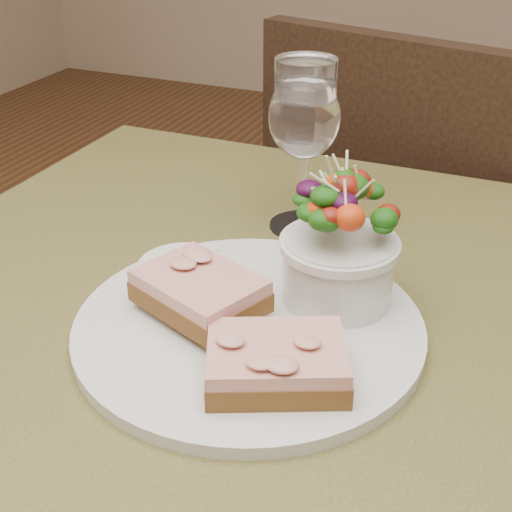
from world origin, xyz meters
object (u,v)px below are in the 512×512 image
at_px(salad_bowl, 340,241).
at_px(dinner_plate, 249,327).
at_px(wine_glass, 304,122).
at_px(sandwich_back, 200,291).
at_px(chair_far, 406,337).
at_px(cafe_table, 262,401).
at_px(sandwich_front, 276,362).
at_px(ramekin, 183,278).

bearing_deg(salad_bowl, dinner_plate, -132.39).
height_order(salad_bowl, wine_glass, wine_glass).
xyz_separation_m(dinner_plate, sandwich_back, (-0.04, -0.00, 0.03)).
bearing_deg(sandwich_back, chair_far, 105.24).
relative_size(cafe_table, sandwich_back, 6.30).
bearing_deg(wine_glass, sandwich_front, -74.09).
bearing_deg(dinner_plate, sandwich_front, -51.02).
bearing_deg(sandwich_front, salad_bowl, 61.67).
xyz_separation_m(chair_far, wine_glass, (-0.06, -0.48, 0.58)).
relative_size(chair_far, ramekin, 12.26).
xyz_separation_m(chair_far, ramekin, (-0.10, -0.68, 0.49)).
xyz_separation_m(sandwich_front, ramekin, (-0.12, 0.07, 0.00)).
distance_m(cafe_table, salad_bowl, 0.19).
relative_size(cafe_table, ramekin, 10.90).
bearing_deg(sandwich_back, ramekin, 167.57).
bearing_deg(chair_far, wine_glass, 97.78).
distance_m(sandwich_front, wine_glass, 0.30).
height_order(sandwich_back, ramekin, sandwich_back).
bearing_deg(dinner_plate, ramekin, 169.65).
bearing_deg(ramekin, cafe_table, 12.64).
xyz_separation_m(chair_far, sandwich_back, (-0.08, -0.69, 0.49)).
distance_m(salad_bowl, wine_glass, 0.18).
bearing_deg(dinner_plate, cafe_table, 87.38).
height_order(chair_far, sandwich_back, chair_far).
bearing_deg(cafe_table, sandwich_back, -143.34).
height_order(cafe_table, wine_glass, wine_glass).
relative_size(chair_far, wine_glass, 5.14).
height_order(cafe_table, chair_far, chair_far).
relative_size(chair_far, sandwich_front, 6.87).
relative_size(cafe_table, wine_glass, 4.57).
xyz_separation_m(sandwich_front, sandwich_back, (-0.09, 0.06, 0.01)).
distance_m(dinner_plate, ramekin, 0.08).
relative_size(salad_bowl, wine_glass, 0.73).
distance_m(chair_far, sandwich_front, 0.89).
height_order(dinner_plate, ramekin, ramekin).
bearing_deg(salad_bowl, ramekin, -158.20).
bearing_deg(sandwich_front, ramekin, 123.91).
xyz_separation_m(cafe_table, salad_bowl, (0.06, 0.04, 0.17)).
bearing_deg(chair_far, sandwich_front, 106.29).
bearing_deg(wine_glass, dinner_plate, -82.60).
relative_size(sandwich_back, wine_glass, 0.73).
distance_m(cafe_table, sandwich_back, 0.15).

